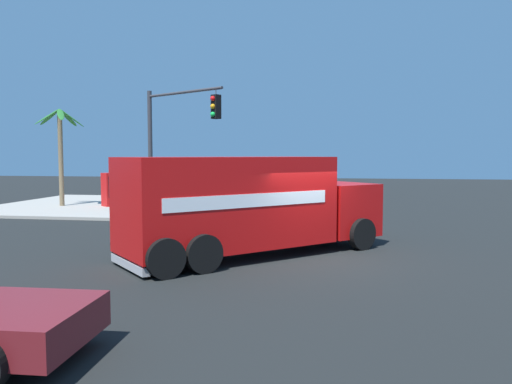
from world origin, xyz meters
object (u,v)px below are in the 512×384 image
at_px(delivery_truck, 249,204).
at_px(vending_machine_red, 137,190).
at_px(palm_tree_far, 60,142).
at_px(vending_machine_blue, 112,189).
at_px(traffic_light_primary, 172,133).

bearing_deg(delivery_truck, vending_machine_red, 35.59).
height_order(delivery_truck, palm_tree_far, palm_tree_far).
bearing_deg(vending_machine_blue, traffic_light_primary, -134.61).
bearing_deg(vending_machine_red, traffic_light_primary, -143.90).
bearing_deg(vending_machine_blue, vending_machine_red, -89.29).
relative_size(delivery_truck, vending_machine_red, 4.18).
relative_size(traffic_light_primary, palm_tree_far, 1.06).
xyz_separation_m(traffic_light_primary, palm_tree_far, (4.93, 8.14, -0.26)).
bearing_deg(palm_tree_far, delivery_truck, -131.91).
height_order(delivery_truck, traffic_light_primary, traffic_light_primary).
distance_m(delivery_truck, vending_machine_red, 14.44).
height_order(traffic_light_primary, vending_machine_blue, traffic_light_primary).
distance_m(delivery_truck, palm_tree_far, 17.20).
bearing_deg(vending_machine_red, delivery_truck, -144.41).
xyz_separation_m(vending_machine_red, palm_tree_far, (-0.34, 4.30, 2.63)).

